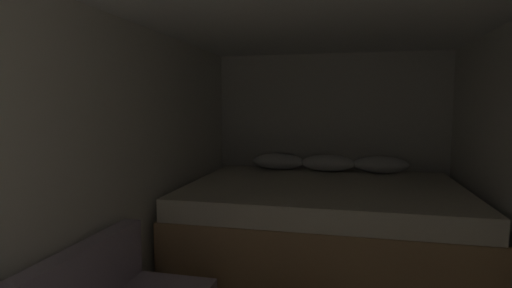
{
  "coord_description": "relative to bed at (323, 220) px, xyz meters",
  "views": [
    {
      "loc": [
        0.21,
        -0.15,
        1.44
      ],
      "look_at": [
        -0.47,
        2.78,
        1.15
      ],
      "focal_mm": 27.9,
      "sensor_mm": 36.0,
      "label": 1
    }
  ],
  "objects": [
    {
      "name": "bed",
      "position": [
        0.0,
        0.0,
        0.0
      ],
      "size": [
        2.49,
        1.87,
        0.9
      ],
      "color": "tan",
      "rests_on": "ground"
    },
    {
      "name": "wall_left",
      "position": [
        -1.33,
        -1.54,
        0.65
      ],
      "size": [
        0.05,
        5.01,
        2.03
      ],
      "primitive_type": "cube",
      "color": "silver",
      "rests_on": "ground"
    },
    {
      "name": "wall_back",
      "position": [
        0.0,
        0.99,
        0.65
      ],
      "size": [
        2.71,
        0.05,
        2.03
      ],
      "primitive_type": "cube",
      "color": "silver",
      "rests_on": "ground"
    }
  ]
}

